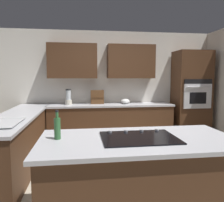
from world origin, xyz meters
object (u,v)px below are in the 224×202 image
blender (68,98)px  oil_bottle (57,128)px  mixing_bowl (125,101)px  spice_rack (97,97)px  wall_oven (191,96)px  cooktop (139,137)px  sink_unit (1,123)px

blender → oil_bottle: bearing=90.9°
blender → mixing_bowl: (-1.30, 0.00, -0.09)m
mixing_bowl → spice_rack: (0.65, -0.05, 0.10)m
wall_oven → cooktop: bearing=54.6°
cooktop → sink_unit: bearing=-29.4°
cooktop → mixing_bowl: size_ratio=3.74×
wall_oven → sink_unit: 4.16m
cooktop → mixing_bowl: mixing_bowl is taller
wall_oven → mixing_bowl: bearing=-1.2°
sink_unit → mixing_bowl: sink_unit is taller
wall_oven → mixing_bowl: size_ratio=10.45×
wall_oven → mixing_bowl: (1.60, -0.03, -0.11)m
mixing_bowl → spice_rack: size_ratio=0.64×
blender → mixing_bowl: blender is taller
sink_unit → blender: (-0.78, -1.98, 0.13)m
blender → oil_bottle: (-0.04, 2.83, -0.03)m
blender → spice_rack: blender is taller
wall_oven → sink_unit: wall_oven is taller
mixing_bowl → oil_bottle: oil_bottle is taller
cooktop → spice_rack: (0.21, -2.95, 0.15)m
sink_unit → cooktop: sink_unit is taller
blender → cooktop: bearing=106.6°
wall_oven → blender: 2.90m
cooktop → oil_bottle: oil_bottle is taller
sink_unit → blender: blender is taller
sink_unit → oil_bottle: 1.19m
oil_bottle → wall_oven: bearing=-135.6°
spice_rack → oil_bottle: 2.94m
mixing_bowl → spice_rack: spice_rack is taller
mixing_bowl → oil_bottle: 3.09m
blender → mixing_bowl: bearing=180.0°
mixing_bowl → oil_bottle: (1.26, 2.83, 0.06)m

